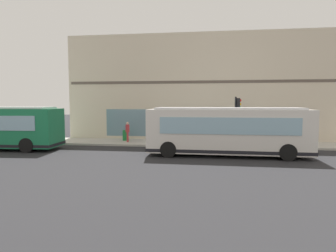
{
  "coord_description": "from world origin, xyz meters",
  "views": [
    {
      "loc": [
        -18.42,
        -0.64,
        3.34
      ],
      "look_at": [
        1.66,
        2.0,
        1.7
      ],
      "focal_mm": 30.14,
      "sensor_mm": 36.0,
      "label": 1
    }
  ],
  "objects_px": {
    "city_bus_nearside": "(227,131)",
    "pedestrian_walking_along_curb": "(128,130)",
    "pedestrian_near_hydrant": "(271,133)",
    "newspaper_vending_box": "(126,135)",
    "pedestrian_by_light_pole": "(160,131)",
    "traffic_light_near_corner": "(237,112)",
    "fire_hydrant": "(246,139)"
  },
  "relations": [
    {
      "from": "pedestrian_by_light_pole",
      "to": "pedestrian_near_hydrant",
      "type": "distance_m",
      "value": 8.73
    },
    {
      "from": "pedestrian_walking_along_curb",
      "to": "pedestrian_by_light_pole",
      "type": "xyz_separation_m",
      "value": [
        0.58,
        -2.63,
        -0.03
      ]
    },
    {
      "from": "traffic_light_near_corner",
      "to": "pedestrian_near_hydrant",
      "type": "relative_size",
      "value": 2.3
    },
    {
      "from": "traffic_light_near_corner",
      "to": "pedestrian_near_hydrant",
      "type": "bearing_deg",
      "value": -84.71
    },
    {
      "from": "traffic_light_near_corner",
      "to": "newspaper_vending_box",
      "type": "distance_m",
      "value": 9.51
    },
    {
      "from": "city_bus_nearside",
      "to": "pedestrian_walking_along_curb",
      "type": "relative_size",
      "value": 6.1
    },
    {
      "from": "pedestrian_by_light_pole",
      "to": "fire_hydrant",
      "type": "bearing_deg",
      "value": -92.98
    },
    {
      "from": "fire_hydrant",
      "to": "pedestrian_near_hydrant",
      "type": "bearing_deg",
      "value": -112.77
    },
    {
      "from": "traffic_light_near_corner",
      "to": "pedestrian_by_light_pole",
      "type": "distance_m",
      "value": 6.45
    },
    {
      "from": "pedestrian_walking_along_curb",
      "to": "city_bus_nearside",
      "type": "bearing_deg",
      "value": -119.4
    },
    {
      "from": "city_bus_nearside",
      "to": "traffic_light_near_corner",
      "type": "bearing_deg",
      "value": -15.85
    },
    {
      "from": "traffic_light_near_corner",
      "to": "pedestrian_near_hydrant",
      "type": "xyz_separation_m",
      "value": [
        0.24,
        -2.57,
        -1.65
      ]
    },
    {
      "from": "newspaper_vending_box",
      "to": "city_bus_nearside",
      "type": "bearing_deg",
      "value": -122.69
    },
    {
      "from": "pedestrian_by_light_pole",
      "to": "newspaper_vending_box",
      "type": "distance_m",
      "value": 3.09
    },
    {
      "from": "traffic_light_near_corner",
      "to": "fire_hydrant",
      "type": "bearing_deg",
      "value": -40.85
    },
    {
      "from": "pedestrian_walking_along_curb",
      "to": "pedestrian_near_hydrant",
      "type": "height_order",
      "value": "pedestrian_walking_along_curb"
    },
    {
      "from": "pedestrian_walking_along_curb",
      "to": "traffic_light_near_corner",
      "type": "bearing_deg",
      "value": -94.89
    },
    {
      "from": "newspaper_vending_box",
      "to": "pedestrian_near_hydrant",
      "type": "bearing_deg",
      "value": -96.71
    },
    {
      "from": "pedestrian_walking_along_curb",
      "to": "pedestrian_near_hydrant",
      "type": "xyz_separation_m",
      "value": [
        -0.51,
        -11.29,
        -0.04
      ]
    },
    {
      "from": "fire_hydrant",
      "to": "pedestrian_near_hydrant",
      "type": "distance_m",
      "value": 1.96
    },
    {
      "from": "city_bus_nearside",
      "to": "pedestrian_walking_along_curb",
      "type": "distance_m",
      "value": 8.85
    },
    {
      "from": "pedestrian_walking_along_curb",
      "to": "pedestrian_by_light_pole",
      "type": "relative_size",
      "value": 1.03
    },
    {
      "from": "pedestrian_by_light_pole",
      "to": "newspaper_vending_box",
      "type": "bearing_deg",
      "value": 84.59
    },
    {
      "from": "newspaper_vending_box",
      "to": "pedestrian_walking_along_curb",
      "type": "bearing_deg",
      "value": -154.59
    },
    {
      "from": "fire_hydrant",
      "to": "newspaper_vending_box",
      "type": "distance_m",
      "value": 9.99
    },
    {
      "from": "traffic_light_near_corner",
      "to": "pedestrian_near_hydrant",
      "type": "distance_m",
      "value": 3.06
    },
    {
      "from": "city_bus_nearside",
      "to": "fire_hydrant",
      "type": "height_order",
      "value": "city_bus_nearside"
    },
    {
      "from": "traffic_light_near_corner",
      "to": "fire_hydrant",
      "type": "height_order",
      "value": "traffic_light_near_corner"
    },
    {
      "from": "pedestrian_walking_along_curb",
      "to": "pedestrian_by_light_pole",
      "type": "height_order",
      "value": "pedestrian_walking_along_curb"
    },
    {
      "from": "traffic_light_near_corner",
      "to": "pedestrian_walking_along_curb",
      "type": "distance_m",
      "value": 8.9
    },
    {
      "from": "pedestrian_walking_along_curb",
      "to": "newspaper_vending_box",
      "type": "distance_m",
      "value": 1.08
    },
    {
      "from": "pedestrian_near_hydrant",
      "to": "newspaper_vending_box",
      "type": "xyz_separation_m",
      "value": [
        1.38,
        11.7,
        -0.46
      ]
    }
  ]
}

